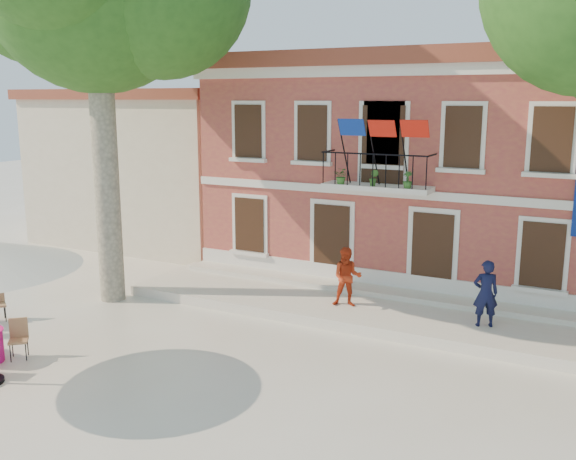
# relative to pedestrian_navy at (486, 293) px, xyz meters

# --- Properties ---
(ground) EXTENTS (90.00, 90.00, 0.00)m
(ground) POSITION_rel_pedestrian_navy_xyz_m (-5.50, -4.13, -1.17)
(ground) COLOR beige
(ground) RESTS_ON ground
(main_building) EXTENTS (13.50, 9.59, 7.50)m
(main_building) POSITION_rel_pedestrian_navy_xyz_m (-3.49, 5.86, 2.61)
(main_building) COLOR #B15B40
(main_building) RESTS_ON ground
(neighbor_west) EXTENTS (9.40, 9.40, 6.40)m
(neighbor_west) POSITION_rel_pedestrian_navy_xyz_m (-15.00, 6.87, 2.04)
(neighbor_west) COLOR beige
(neighbor_west) RESTS_ON ground
(terrace) EXTENTS (14.00, 3.40, 0.30)m
(terrace) POSITION_rel_pedestrian_navy_xyz_m (-3.50, 0.27, -1.02)
(terrace) COLOR silver
(terrace) RESTS_ON ground
(pedestrian_navy) EXTENTS (0.75, 0.64, 1.75)m
(pedestrian_navy) POSITION_rel_pedestrian_navy_xyz_m (0.00, 0.00, 0.00)
(pedestrian_navy) COLOR black
(pedestrian_navy) RESTS_ON terrace
(pedestrian_orange) EXTENTS (0.98, 0.87, 1.69)m
(pedestrian_orange) POSITION_rel_pedestrian_navy_xyz_m (-3.76, -0.12, -0.03)
(pedestrian_orange) COLOR red
(pedestrian_orange) RESTS_ON terrace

